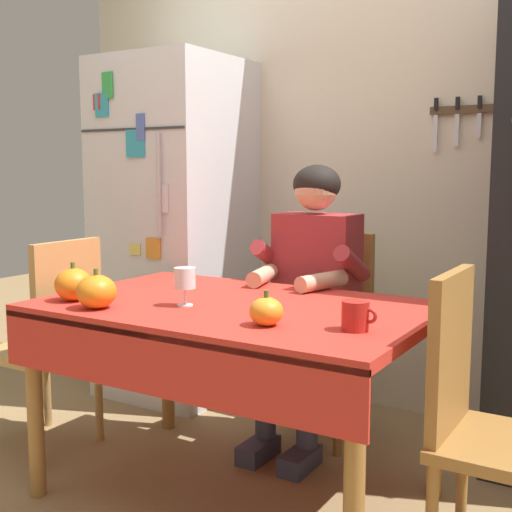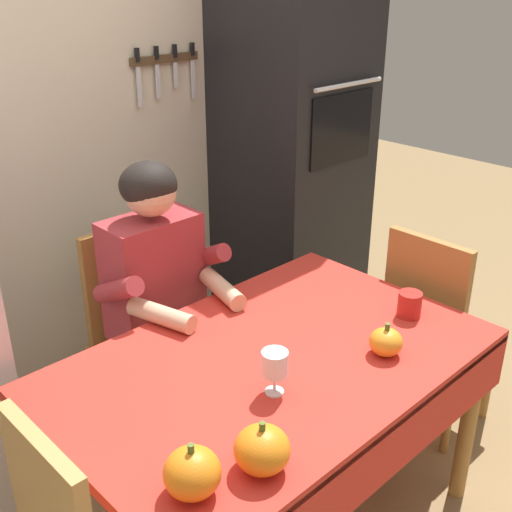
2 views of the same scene
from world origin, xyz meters
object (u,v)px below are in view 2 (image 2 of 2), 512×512
(chair_right_side, at_px, (433,325))
(coffee_mug, at_px, (410,304))
(wall_oven, at_px, (292,148))
(chair_behind_person, at_px, (141,327))
(seated_person, at_px, (165,295))
(dining_table, at_px, (277,382))
(pumpkin_medium, at_px, (262,449))
(pumpkin_small, at_px, (386,342))
(pumpkin_large, at_px, (192,473))
(wine_glass, at_px, (275,365))

(chair_right_side, xyz_separation_m, coffee_mug, (-0.36, -0.09, 0.27))
(wall_oven, xyz_separation_m, chair_behind_person, (-1.04, -0.13, -0.54))
(chair_behind_person, relative_size, seated_person, 0.75)
(dining_table, xyz_separation_m, coffee_mug, (0.54, -0.13, 0.13))
(dining_table, distance_m, pumpkin_medium, 0.50)
(seated_person, bearing_deg, pumpkin_medium, -112.63)
(chair_right_side, xyz_separation_m, pumpkin_small, (-0.63, -0.18, 0.27))
(coffee_mug, distance_m, pumpkin_medium, 0.92)
(pumpkin_medium, relative_size, pumpkin_small, 1.26)
(chair_behind_person, relative_size, pumpkin_large, 6.44)
(seated_person, xyz_separation_m, coffee_mug, (0.53, -0.73, 0.05))
(coffee_mug, distance_m, wine_glass, 0.67)
(coffee_mug, relative_size, pumpkin_medium, 0.79)
(seated_person, distance_m, pumpkin_small, 0.86)
(seated_person, bearing_deg, wine_glass, -100.90)
(pumpkin_large, bearing_deg, chair_behind_person, 62.10)
(chair_right_side, height_order, pumpkin_large, chair_right_side)
(chair_behind_person, bearing_deg, chair_right_side, -43.01)
(wine_glass, bearing_deg, pumpkin_large, -161.65)
(wall_oven, distance_m, seated_person, 1.13)
(pumpkin_medium, height_order, pumpkin_small, pumpkin_medium)
(chair_behind_person, xyz_separation_m, wine_glass, (-0.14, -0.90, 0.33))
(wine_glass, height_order, pumpkin_large, pumpkin_large)
(wall_oven, bearing_deg, pumpkin_large, -143.64)
(chair_right_side, xyz_separation_m, pumpkin_large, (-1.44, -0.21, 0.29))
(dining_table, distance_m, coffee_mug, 0.57)
(chair_behind_person, distance_m, pumpkin_large, 1.21)
(wall_oven, bearing_deg, chair_behind_person, -172.86)
(wall_oven, relative_size, chair_behind_person, 2.26)
(wine_glass, bearing_deg, pumpkin_medium, -141.26)
(wine_glass, bearing_deg, seated_person, 79.10)
(chair_right_side, height_order, pumpkin_medium, chair_right_side)
(wall_oven, bearing_deg, coffee_mug, -116.00)
(chair_behind_person, distance_m, chair_right_side, 1.22)
(wine_glass, distance_m, pumpkin_large, 0.44)
(pumpkin_small, bearing_deg, pumpkin_medium, -172.16)
(seated_person, relative_size, wine_glass, 8.94)
(dining_table, height_order, chair_behind_person, chair_behind_person)
(wall_oven, height_order, seated_person, wall_oven)
(dining_table, height_order, seated_person, seated_person)
(wall_oven, xyz_separation_m, dining_table, (-1.05, -0.92, -0.39))
(chair_behind_person, xyz_separation_m, chair_right_side, (0.89, -0.83, 0.00))
(chair_behind_person, bearing_deg, wine_glass, -98.66)
(dining_table, xyz_separation_m, chair_behind_person, (0.01, 0.79, -0.14))
(pumpkin_medium, xyz_separation_m, pumpkin_small, (0.64, 0.09, -0.01))
(pumpkin_medium, bearing_deg, seated_person, 67.37)
(wine_glass, distance_m, pumpkin_medium, 0.31)
(dining_table, height_order, coffee_mug, coffee_mug)
(dining_table, height_order, pumpkin_medium, pumpkin_medium)
(chair_behind_person, bearing_deg, pumpkin_small, -75.49)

